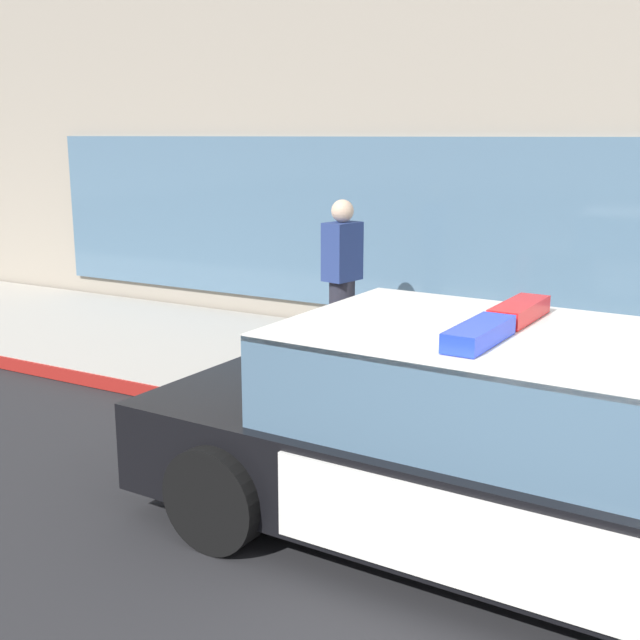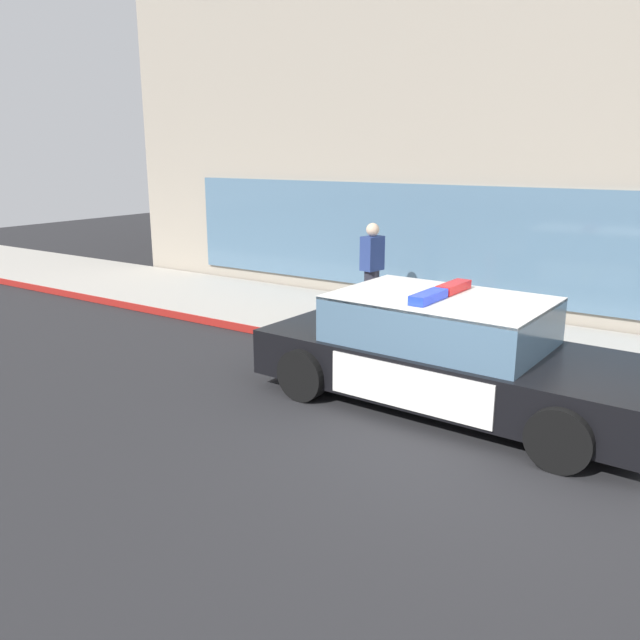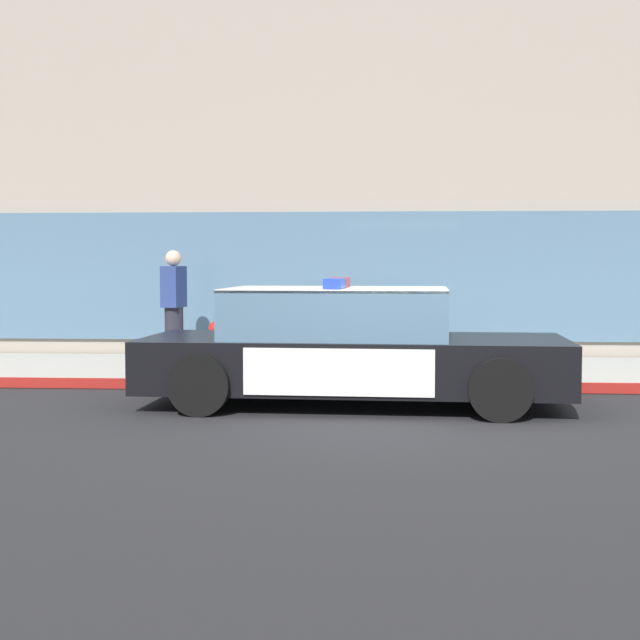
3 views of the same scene
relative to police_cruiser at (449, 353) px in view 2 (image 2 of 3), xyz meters
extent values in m
plane|color=#262628|center=(0.73, -1.06, -0.68)|extent=(48.00, 48.00, 0.00)
cube|color=#B2ADA3|center=(0.73, 2.71, -0.61)|extent=(48.00, 3.14, 0.15)
cube|color=maroon|center=(0.73, 1.12, -0.61)|extent=(28.80, 0.04, 0.14)
cube|color=slate|center=(-0.35, 4.29, 0.77)|extent=(15.53, 0.08, 2.10)
cube|color=black|center=(0.06, 0.00, -0.18)|extent=(4.98, 2.12, 0.60)
cube|color=silver|center=(1.63, -0.06, -0.02)|extent=(1.74, 1.95, 0.05)
cube|color=silver|center=(-1.66, 0.06, -0.02)|extent=(1.45, 1.94, 0.05)
cube|color=silver|center=(0.00, 0.98, -0.18)|extent=(2.06, 0.11, 0.51)
cube|color=silver|center=(-0.08, -0.97, -0.18)|extent=(2.06, 0.11, 0.51)
cube|color=yellow|center=(0.00, 0.99, -0.18)|extent=(0.22, 0.02, 0.26)
cube|color=slate|center=(-0.14, 0.01, 0.39)|extent=(2.62, 1.83, 0.60)
cube|color=silver|center=(-0.14, 0.01, 0.68)|extent=(2.62, 1.83, 0.04)
cube|color=red|center=(-0.12, 0.35, 0.76)|extent=(0.23, 0.66, 0.11)
cube|color=blue|center=(-0.15, -0.34, 0.76)|extent=(0.23, 0.66, 0.11)
cylinder|color=black|center=(1.71, 0.90, -0.34)|extent=(0.69, 0.25, 0.68)
cylinder|color=black|center=(1.64, -1.03, -0.34)|extent=(0.69, 0.25, 0.68)
cylinder|color=black|center=(-1.52, 1.02, -0.34)|extent=(0.69, 0.25, 0.68)
cylinder|color=black|center=(-1.60, -0.90, -0.34)|extent=(0.69, 0.25, 0.68)
cylinder|color=red|center=(-1.89, 1.72, -0.48)|extent=(0.28, 0.28, 0.10)
cylinder|color=red|center=(-1.89, 1.72, -0.21)|extent=(0.19, 0.19, 0.45)
sphere|color=red|center=(-1.89, 1.72, 0.09)|extent=(0.22, 0.22, 0.22)
cylinder|color=#333338|center=(-1.89, 1.72, 0.16)|extent=(0.06, 0.06, 0.05)
cylinder|color=#333338|center=(-1.89, 1.58, -0.18)|extent=(0.09, 0.10, 0.09)
cylinder|color=#333338|center=(-1.89, 1.87, -0.18)|extent=(0.09, 0.10, 0.09)
cylinder|color=#333338|center=(-1.74, 1.72, -0.22)|extent=(0.10, 0.12, 0.12)
cylinder|color=#23232D|center=(-2.77, 2.95, -0.11)|extent=(0.28, 0.28, 0.85)
cube|color=navy|center=(-2.77, 2.95, 0.63)|extent=(0.34, 0.45, 0.62)
sphere|color=beige|center=(-2.77, 2.95, 1.06)|extent=(0.24, 0.24, 0.24)
camera|label=1|loc=(1.24, -4.59, 1.85)|focal=45.38mm
camera|label=2|loc=(2.96, -7.27, 2.44)|focal=36.32mm
camera|label=3|loc=(0.43, -10.78, 1.00)|focal=51.79mm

